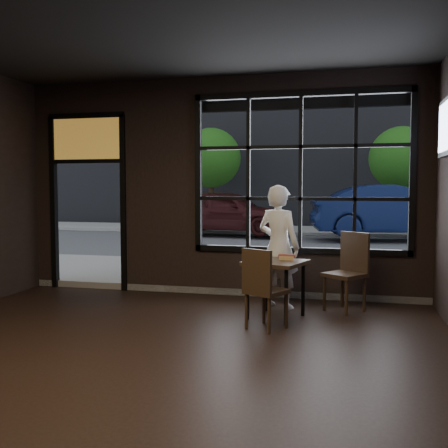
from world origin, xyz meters
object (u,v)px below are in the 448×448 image
(man, at_px, (279,247))
(chair_near, at_px, (267,288))
(cafe_table, at_px, (276,289))
(navy_car, at_px, (393,211))

(man, bearing_deg, chair_near, 113.36)
(cafe_table, xyz_separation_m, man, (-0.04, 0.55, 0.46))
(cafe_table, height_order, navy_car, navy_car)
(chair_near, height_order, man, man)
(chair_near, height_order, navy_car, navy_car)
(cafe_table, relative_size, navy_car, 0.15)
(chair_near, bearing_deg, navy_car, -72.83)
(navy_car, bearing_deg, man, 157.09)
(man, bearing_deg, navy_car, -80.07)
(cafe_table, bearing_deg, chair_near, -75.99)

